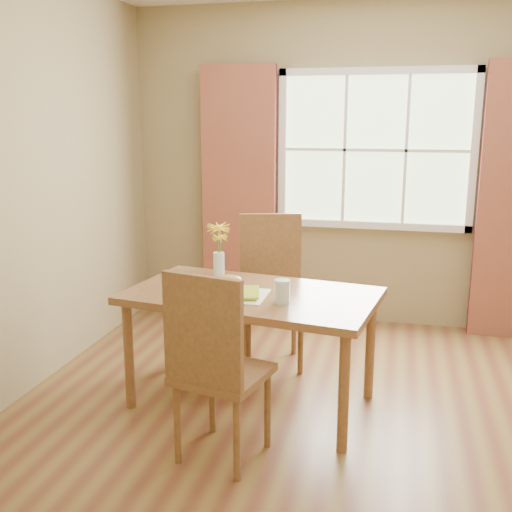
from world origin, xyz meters
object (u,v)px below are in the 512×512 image
object	(u,v)px
dining_table	(252,304)
chair_far	(271,282)
water_glass	(282,292)
croissant_sandwich	(228,285)
chair_near	(214,361)
flower_vase	(219,246)

from	to	relation	value
dining_table	chair_far	bearing A→B (deg)	100.77
water_glass	chair_far	bearing A→B (deg)	105.89
croissant_sandwich	water_glass	size ratio (longest dim) A/B	1.37
chair_near	chair_far	size ratio (longest dim) A/B	0.96
chair_far	water_glass	xyz separation A→B (m)	(0.25, -0.87, 0.20)
chair_near	croissant_sandwich	bearing A→B (deg)	111.69
water_glass	flower_vase	size ratio (longest dim) A/B	0.36
croissant_sandwich	flower_vase	world-z (taller)	flower_vase
chair_far	flower_vase	bearing A→B (deg)	-134.23
water_glass	flower_vase	world-z (taller)	flower_vase
chair_near	chair_far	distance (m)	1.42
chair_near	croissant_sandwich	xyz separation A→B (m)	(-0.08, 0.56, 0.24)
chair_far	water_glass	size ratio (longest dim) A/B	7.98
chair_near	chair_far	xyz separation A→B (m)	(-0.01, 1.42, 0.02)
chair_near	water_glass	size ratio (longest dim) A/B	7.66
chair_far	flower_vase	distance (m)	0.65
dining_table	chair_near	distance (m)	0.71
dining_table	chair_near	world-z (taller)	chair_near
dining_table	croissant_sandwich	bearing A→B (deg)	-117.62
water_glass	flower_vase	bearing A→B (deg)	141.75
water_glass	flower_vase	xyz separation A→B (m)	(-0.50, 0.39, 0.16)
chair_near	flower_vase	world-z (taller)	flower_vase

